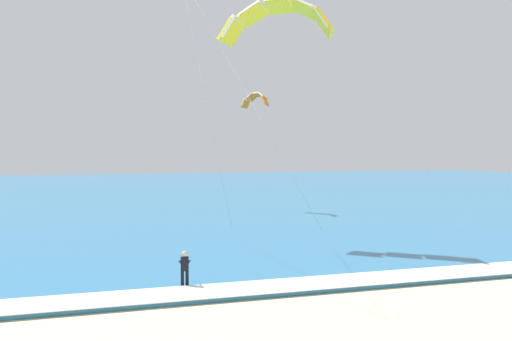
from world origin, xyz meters
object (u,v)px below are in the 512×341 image
object	(u,v)px
surfboard	(185,290)
kite_distant	(256,99)
kite_primary	(277,17)
kitesurfer	(185,268)

from	to	relation	value
surfboard	kite_distant	size ratio (longest dim) A/B	0.37
kite_primary	kitesurfer	bearing A→B (deg)	-129.71
kite_primary	kite_distant	size ratio (longest dim) A/B	3.60
kite_distant	kite_primary	bearing A→B (deg)	-103.26
surfboard	kite_distant	xyz separation A→B (m)	(11.49, 26.88, 11.01)
kitesurfer	kite_primary	xyz separation A→B (m)	(7.20, 8.67, 13.22)
kitesurfer	kite_primary	distance (m)	17.37
surfboard	kitesurfer	distance (m)	0.91
kite_primary	kite_distant	xyz separation A→B (m)	(4.29, 18.19, -3.13)
surfboard	kite_primary	world-z (taller)	kite_primary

